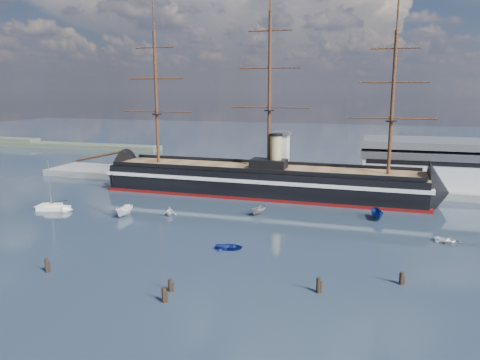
# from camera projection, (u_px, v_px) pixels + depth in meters

# --- Properties ---
(ground) EXTENTS (600.00, 600.00, 0.00)m
(ground) POSITION_uv_depth(u_px,v_px,m) (242.00, 212.00, 114.18)
(ground) COLOR #232D39
(ground) RESTS_ON ground
(quay) EXTENTS (180.00, 18.00, 2.00)m
(quay) POSITION_uv_depth(u_px,v_px,m) (305.00, 186.00, 145.18)
(quay) COLOR slate
(quay) RESTS_ON ground
(warehouse) EXTENTS (63.00, 21.00, 11.60)m
(warehouse) POSITION_uv_depth(u_px,v_px,m) (475.00, 166.00, 133.83)
(warehouse) COLOR #B7BABC
(warehouse) RESTS_ON ground
(quay_tower) EXTENTS (5.00, 5.00, 15.00)m
(quay_tower) POSITION_uv_depth(u_px,v_px,m) (282.00, 155.00, 142.46)
(quay_tower) COLOR silver
(quay_tower) RESTS_ON ground
(shoreline) EXTENTS (120.00, 10.00, 4.00)m
(shoreline) POSITION_uv_depth(u_px,v_px,m) (37.00, 144.00, 242.55)
(shoreline) COLOR #3F4C38
(shoreline) RESTS_ON ground
(warship) EXTENTS (112.99, 17.45, 53.94)m
(warship) POSITION_uv_depth(u_px,v_px,m) (256.00, 180.00, 132.71)
(warship) COLOR black
(warship) RESTS_ON ground
(sailboat) EXTENTS (8.23, 4.35, 12.64)m
(sailboat) POSITION_uv_depth(u_px,v_px,m) (53.00, 207.00, 115.67)
(sailboat) COLOR white
(sailboat) RESTS_ON ground
(motorboat_a) EXTENTS (7.46, 2.84, 2.97)m
(motorboat_a) POSITION_uv_depth(u_px,v_px,m) (125.00, 216.00, 110.62)
(motorboat_a) COLOR white
(motorboat_a) RESTS_ON ground
(motorboat_b) EXTENTS (1.74, 3.39, 1.51)m
(motorboat_b) POSITION_uv_depth(u_px,v_px,m) (229.00, 249.00, 87.72)
(motorboat_b) COLOR navy
(motorboat_b) RESTS_ON ground
(motorboat_c) EXTENTS (6.45, 4.37, 2.42)m
(motorboat_c) POSITION_uv_depth(u_px,v_px,m) (259.00, 215.00, 111.84)
(motorboat_c) COLOR slate
(motorboat_c) RESTS_ON ground
(motorboat_d) EXTENTS (6.56, 4.68, 2.21)m
(motorboat_d) POSITION_uv_depth(u_px,v_px,m) (170.00, 215.00, 111.41)
(motorboat_d) COLOR silver
(motorboat_d) RESTS_ON ground
(motorboat_e) EXTENTS (2.82, 3.50, 1.54)m
(motorboat_e) POSITION_uv_depth(u_px,v_px,m) (448.00, 243.00, 91.14)
(motorboat_e) COLOR silver
(motorboat_e) RESTS_ON ground
(motorboat_f) EXTENTS (7.50, 4.05, 2.84)m
(motorboat_f) POSITION_uv_depth(u_px,v_px,m) (377.00, 219.00, 107.87)
(motorboat_f) COLOR navy
(motorboat_f) RESTS_ON ground
(piling_near_left) EXTENTS (0.64, 0.64, 3.03)m
(piling_near_left) POSITION_uv_depth(u_px,v_px,m) (47.00, 272.00, 76.90)
(piling_near_left) COLOR black
(piling_near_left) RESTS_ON ground
(piling_near_mid) EXTENTS (0.64, 0.64, 2.87)m
(piling_near_mid) POSITION_uv_depth(u_px,v_px,m) (164.00, 302.00, 66.03)
(piling_near_mid) COLOR black
(piling_near_mid) RESTS_ON ground
(piling_near_right) EXTENTS (0.64, 0.64, 3.07)m
(piling_near_right) POSITION_uv_depth(u_px,v_px,m) (318.00, 293.00, 69.10)
(piling_near_right) COLOR black
(piling_near_right) RESTS_ON ground
(piling_far_right) EXTENTS (0.64, 0.64, 2.69)m
(piling_far_right) POSITION_uv_depth(u_px,v_px,m) (401.00, 284.00, 72.07)
(piling_far_right) COLOR black
(piling_far_right) RESTS_ON ground
(piling_extra) EXTENTS (0.64, 0.64, 2.57)m
(piling_extra) POSITION_uv_depth(u_px,v_px,m) (170.00, 291.00, 69.62)
(piling_extra) COLOR black
(piling_extra) RESTS_ON ground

